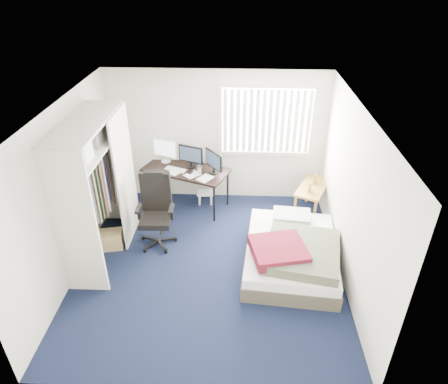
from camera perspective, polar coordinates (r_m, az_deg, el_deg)
ground at (r=6.33m, az=-2.09°, el=-10.29°), size 4.20×4.20×0.00m
room_shell at (r=5.46m, az=-2.39°, el=1.73°), size 4.20×4.20×4.20m
window_assembly at (r=7.28m, az=6.11°, el=10.03°), size 1.72×0.09×1.32m
closet at (r=6.13m, az=-17.93°, el=1.91°), size 0.64×1.84×2.22m
desk at (r=7.39m, az=-5.38°, el=3.54°), size 1.70×1.23×1.22m
office_chair at (r=6.61m, az=-9.58°, el=-3.52°), size 0.60×0.60×1.25m
footstool at (r=7.68m, az=-2.70°, el=-0.34°), size 0.32×0.26×0.25m
nightstand at (r=7.33m, az=12.50°, el=0.32°), size 0.75×0.97×0.78m
bed at (r=6.22m, az=9.63°, el=-8.52°), size 1.53×1.94×0.61m
pine_box at (r=6.84m, az=-15.88°, el=-6.55°), size 0.43×0.36×0.29m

